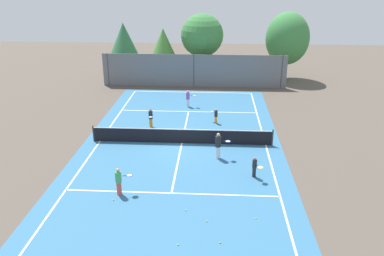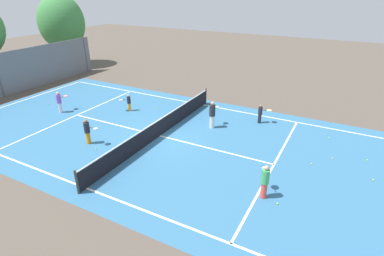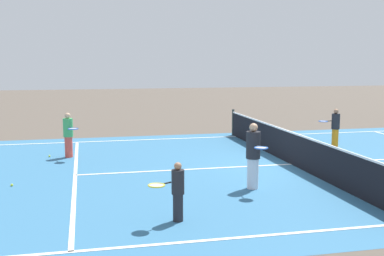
% 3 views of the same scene
% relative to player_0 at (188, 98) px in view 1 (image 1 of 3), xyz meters
% --- Properties ---
extents(ground_plane, '(80.00, 80.00, 0.00)m').
position_rel_player_0_xyz_m(ground_plane, '(0.12, -7.70, -0.73)').
color(ground_plane, brown).
extents(court_surface, '(13.00, 25.00, 0.01)m').
position_rel_player_0_xyz_m(court_surface, '(0.12, -7.70, -0.73)').
color(court_surface, teal).
rests_on(court_surface, ground_plane).
extents(tennis_net, '(11.90, 0.10, 1.10)m').
position_rel_player_0_xyz_m(tennis_net, '(0.12, -7.70, -0.22)').
color(tennis_net, '#333833').
rests_on(tennis_net, ground_plane).
extents(perimeter_fence, '(18.00, 0.12, 3.20)m').
position_rel_player_0_xyz_m(perimeter_fence, '(0.12, 6.30, 0.87)').
color(perimeter_fence, slate).
rests_on(perimeter_fence, ground_plane).
extents(tree_0, '(2.77, 2.77, 5.39)m').
position_rel_player_0_xyz_m(tree_0, '(-3.09, 8.36, 3.08)').
color(tree_0, brown).
rests_on(tree_0, ground_plane).
extents(tree_1, '(4.44, 4.45, 6.92)m').
position_rel_player_0_xyz_m(tree_1, '(9.53, 9.92, 3.52)').
color(tree_1, brown).
rests_on(tree_1, ground_plane).
extents(tree_2, '(4.32, 4.32, 6.76)m').
position_rel_player_0_xyz_m(tree_2, '(0.80, 9.22, 3.86)').
color(tree_2, brown).
rests_on(tree_2, ground_plane).
extents(tree_3, '(2.87, 2.87, 5.74)m').
position_rel_player_0_xyz_m(tree_3, '(-7.46, 9.85, 3.38)').
color(tree_3, brown).
rests_on(tree_3, ground_plane).
extents(player_0, '(0.87, 0.34, 1.41)m').
position_rel_player_0_xyz_m(player_0, '(0.00, 0.00, 0.00)').
color(player_0, silver).
rests_on(player_0, ground_plane).
extents(player_1, '(0.92, 0.36, 1.63)m').
position_rel_player_0_xyz_m(player_1, '(2.51, -9.80, 0.11)').
color(player_1, silver).
rests_on(player_1, ground_plane).
extents(player_2, '(0.65, 0.78, 1.14)m').
position_rel_player_0_xyz_m(player_2, '(2.32, -3.79, -0.13)').
color(player_2, orange).
rests_on(player_2, ground_plane).
extents(player_3, '(0.61, 0.81, 1.18)m').
position_rel_player_0_xyz_m(player_3, '(4.49, -12.09, -0.11)').
color(player_3, '#232328').
rests_on(player_3, ground_plane).
extents(player_4, '(0.89, 0.54, 1.46)m').
position_rel_player_0_xyz_m(player_4, '(-2.49, -14.32, 0.02)').
color(player_4, '#E54C3F').
rests_on(player_4, ground_plane).
extents(player_5, '(0.41, 0.88, 1.39)m').
position_rel_player_0_xyz_m(player_5, '(-2.38, -4.88, -0.01)').
color(player_5, orange).
rests_on(player_5, ground_plane).
extents(tennis_ball_0, '(0.07, 0.07, 0.07)m').
position_rel_player_0_xyz_m(tennis_ball_0, '(2.57, -17.96, -0.70)').
color(tennis_ball_0, '#CCE533').
rests_on(tennis_ball_0, ground_plane).
extents(tennis_ball_1, '(0.07, 0.07, 0.07)m').
position_rel_player_0_xyz_m(tennis_ball_1, '(3.54, -5.24, -0.70)').
color(tennis_ball_1, '#CCE533').
rests_on(tennis_ball_1, ground_plane).
extents(tennis_ball_2, '(0.07, 0.07, 0.07)m').
position_rel_player_0_xyz_m(tennis_ball_2, '(-0.71, 2.75, -0.70)').
color(tennis_ball_2, '#CCE533').
rests_on(tennis_ball_2, ground_plane).
extents(tennis_ball_3, '(0.07, 0.07, 0.07)m').
position_rel_player_0_xyz_m(tennis_ball_3, '(-5.16, -7.16, -0.70)').
color(tennis_ball_3, '#CCE533').
rests_on(tennis_ball_3, ground_plane).
extents(tennis_ball_4, '(0.07, 0.07, 0.07)m').
position_rel_player_0_xyz_m(tennis_ball_4, '(0.85, -18.20, -0.70)').
color(tennis_ball_4, '#CCE533').
rests_on(tennis_ball_4, ground_plane).
extents(tennis_ball_5, '(0.07, 0.07, 0.07)m').
position_rel_player_0_xyz_m(tennis_ball_5, '(0.96, -15.64, -0.70)').
color(tennis_ball_5, '#CCE533').
rests_on(tennis_ball_5, ground_plane).
extents(tennis_ball_6, '(0.07, 0.07, 0.07)m').
position_rel_player_0_xyz_m(tennis_ball_6, '(0.62, 1.96, -0.70)').
color(tennis_ball_6, '#CCE533').
rests_on(tennis_ball_6, ground_plane).
extents(tennis_ball_7, '(0.07, 0.07, 0.07)m').
position_rel_player_0_xyz_m(tennis_ball_7, '(-2.67, -14.95, -0.70)').
color(tennis_ball_7, '#CCE533').
rests_on(tennis_ball_7, ground_plane).
extents(tennis_ball_8, '(0.07, 0.07, 0.07)m').
position_rel_player_0_xyz_m(tennis_ball_8, '(-0.07, -2.20, -0.70)').
color(tennis_ball_8, '#CCE533').
rests_on(tennis_ball_8, ground_plane).
extents(tennis_ball_9, '(0.07, 0.07, 0.07)m').
position_rel_player_0_xyz_m(tennis_ball_9, '(-0.55, -5.96, -0.70)').
color(tennis_ball_9, '#CCE533').
rests_on(tennis_ball_9, ground_plane).
extents(tennis_ball_10, '(0.07, 0.07, 0.07)m').
position_rel_player_0_xyz_m(tennis_ball_10, '(-2.67, -5.65, -0.70)').
color(tennis_ball_10, '#CCE533').
rests_on(tennis_ball_10, ground_plane).
extents(tennis_ball_11, '(0.07, 0.07, 0.07)m').
position_rel_player_0_xyz_m(tennis_ball_11, '(1.98, -16.47, -0.70)').
color(tennis_ball_11, '#CCE533').
rests_on(tennis_ball_11, ground_plane).
extents(tennis_ball_12, '(0.07, 0.07, 0.07)m').
position_rel_player_0_xyz_m(tennis_ball_12, '(4.23, -16.09, -0.70)').
color(tennis_ball_12, '#CCE533').
rests_on(tennis_ball_12, ground_plane).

